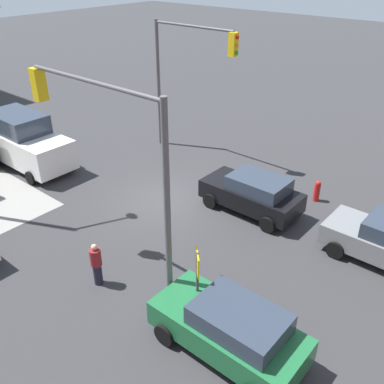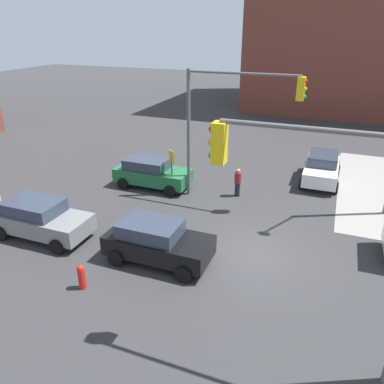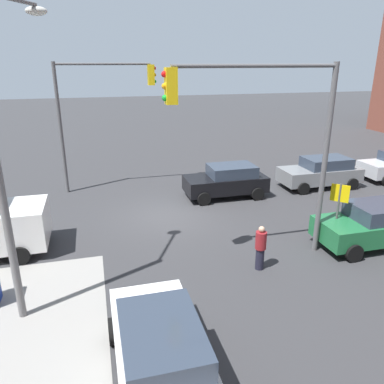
{
  "view_description": "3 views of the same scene",
  "coord_description": "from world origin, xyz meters",
  "px_view_note": "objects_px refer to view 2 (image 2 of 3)",
  "views": [
    {
      "loc": [
        -11.13,
        11.38,
        9.38
      ],
      "look_at": [
        -3.21,
        1.96,
        2.42
      ],
      "focal_mm": 40.0,
      "sensor_mm": 36.0,
      "label": 1
    },
    {
      "loc": [
        2.36,
        -12.63,
        8.4
      ],
      "look_at": [
        -2.94,
        0.97,
        1.83
      ],
      "focal_mm": 35.0,
      "sensor_mm": 36.0,
      "label": 2
    },
    {
      "loc": [
        2.95,
        15.14,
        6.51
      ],
      "look_at": [
        -0.6,
        1.77,
        1.66
      ],
      "focal_mm": 35.0,
      "sensor_mm": 36.0,
      "label": 3
    }
  ],
  "objects_px": {
    "fire_hydrant": "(82,276)",
    "hatchback_green": "(152,172)",
    "traffic_signal_nw_corner": "(230,111)",
    "coupe_black": "(157,241)",
    "pedestrian_crossing": "(238,182)",
    "coupe_white": "(322,168)",
    "traffic_signal_se_corner": "(334,210)",
    "hatchback_gray": "(40,218)"
  },
  "relations": [
    {
      "from": "fire_hydrant",
      "to": "hatchback_green",
      "type": "relative_size",
      "value": 0.23
    },
    {
      "from": "traffic_signal_nw_corner",
      "to": "hatchback_green",
      "type": "distance_m",
      "value": 5.85
    },
    {
      "from": "traffic_signal_nw_corner",
      "to": "coupe_black",
      "type": "relative_size",
      "value": 1.6
    },
    {
      "from": "pedestrian_crossing",
      "to": "hatchback_green",
      "type": "bearing_deg",
      "value": -45.95
    },
    {
      "from": "coupe_white",
      "to": "pedestrian_crossing",
      "type": "xyz_separation_m",
      "value": [
        -3.99,
        -3.74,
        -0.05
      ]
    },
    {
      "from": "fire_hydrant",
      "to": "coupe_black",
      "type": "relative_size",
      "value": 0.23
    },
    {
      "from": "coupe_black",
      "to": "hatchback_green",
      "type": "xyz_separation_m",
      "value": [
        -3.47,
        6.4,
        0.0
      ]
    },
    {
      "from": "traffic_signal_se_corner",
      "to": "fire_hydrant",
      "type": "distance_m",
      "value": 8.67
    },
    {
      "from": "traffic_signal_nw_corner",
      "to": "traffic_signal_se_corner",
      "type": "bearing_deg",
      "value": -61.02
    },
    {
      "from": "hatchback_green",
      "to": "pedestrian_crossing",
      "type": "distance_m",
      "value": 4.84
    },
    {
      "from": "coupe_white",
      "to": "hatchback_green",
      "type": "relative_size",
      "value": 0.99
    },
    {
      "from": "traffic_signal_nw_corner",
      "to": "traffic_signal_se_corner",
      "type": "xyz_separation_m",
      "value": [
        4.99,
        -9.0,
        -0.04
      ]
    },
    {
      "from": "fire_hydrant",
      "to": "hatchback_gray",
      "type": "xyz_separation_m",
      "value": [
        -3.81,
        2.33,
        0.36
      ]
    },
    {
      "from": "traffic_signal_se_corner",
      "to": "pedestrian_crossing",
      "type": "bearing_deg",
      "value": 115.48
    },
    {
      "from": "pedestrian_crossing",
      "to": "traffic_signal_se_corner",
      "type": "bearing_deg",
      "value": 63.45
    },
    {
      "from": "traffic_signal_nw_corner",
      "to": "pedestrian_crossing",
      "type": "bearing_deg",
      "value": 62.54
    },
    {
      "from": "traffic_signal_nw_corner",
      "to": "coupe_black",
      "type": "distance_m",
      "value": 7.35
    },
    {
      "from": "hatchback_green",
      "to": "pedestrian_crossing",
      "type": "bearing_deg",
      "value": 6.07
    },
    {
      "from": "fire_hydrant",
      "to": "pedestrian_crossing",
      "type": "bearing_deg",
      "value": 72.3
    },
    {
      "from": "fire_hydrant",
      "to": "hatchback_gray",
      "type": "relative_size",
      "value": 0.22
    },
    {
      "from": "hatchback_gray",
      "to": "hatchback_green",
      "type": "distance_m",
      "value": 6.86
    },
    {
      "from": "coupe_black",
      "to": "coupe_white",
      "type": "distance_m",
      "value": 11.91
    },
    {
      "from": "coupe_white",
      "to": "hatchback_green",
      "type": "xyz_separation_m",
      "value": [
        -8.8,
        -4.25,
        0.0
      ]
    },
    {
      "from": "traffic_signal_nw_corner",
      "to": "fire_hydrant",
      "type": "xyz_separation_m",
      "value": [
        -2.64,
        -8.7,
        -4.15
      ]
    },
    {
      "from": "traffic_signal_nw_corner",
      "to": "pedestrian_crossing",
      "type": "xyz_separation_m",
      "value": [
        0.36,
        0.7,
        -3.85
      ]
    },
    {
      "from": "hatchback_green",
      "to": "hatchback_gray",
      "type": "bearing_deg",
      "value": -106.9
    },
    {
      "from": "traffic_signal_se_corner",
      "to": "coupe_black",
      "type": "distance_m",
      "value": 7.58
    },
    {
      "from": "pedestrian_crossing",
      "to": "traffic_signal_nw_corner",
      "type": "bearing_deg",
      "value": 10.51
    },
    {
      "from": "traffic_signal_nw_corner",
      "to": "hatchback_gray",
      "type": "xyz_separation_m",
      "value": [
        -6.44,
        -6.37,
        -3.79
      ]
    },
    {
      "from": "fire_hydrant",
      "to": "pedestrian_crossing",
      "type": "relative_size",
      "value": 0.61
    },
    {
      "from": "traffic_signal_nw_corner",
      "to": "traffic_signal_se_corner",
      "type": "distance_m",
      "value": 10.29
    },
    {
      "from": "coupe_black",
      "to": "hatchback_gray",
      "type": "relative_size",
      "value": 0.95
    },
    {
      "from": "coupe_white",
      "to": "fire_hydrant",
      "type": "bearing_deg",
      "value": -118.01
    },
    {
      "from": "traffic_signal_nw_corner",
      "to": "coupe_black",
      "type": "bearing_deg",
      "value": -98.93
    },
    {
      "from": "fire_hydrant",
      "to": "hatchback_green",
      "type": "xyz_separation_m",
      "value": [
        -1.81,
        8.89,
        0.36
      ]
    },
    {
      "from": "hatchback_gray",
      "to": "hatchback_green",
      "type": "height_order",
      "value": "same"
    },
    {
      "from": "coupe_white",
      "to": "hatchback_gray",
      "type": "relative_size",
      "value": 0.96
    },
    {
      "from": "traffic_signal_se_corner",
      "to": "fire_hydrant",
      "type": "xyz_separation_m",
      "value": [
        -7.62,
        0.3,
        -4.11
      ]
    },
    {
      "from": "coupe_black",
      "to": "traffic_signal_nw_corner",
      "type": "bearing_deg",
      "value": 81.07
    },
    {
      "from": "hatchback_green",
      "to": "pedestrian_crossing",
      "type": "height_order",
      "value": "hatchback_green"
    },
    {
      "from": "coupe_black",
      "to": "coupe_white",
      "type": "relative_size",
      "value": 0.98
    },
    {
      "from": "coupe_white",
      "to": "pedestrian_crossing",
      "type": "bearing_deg",
      "value": -136.84
    }
  ]
}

